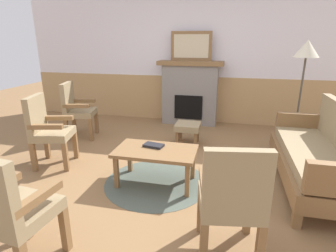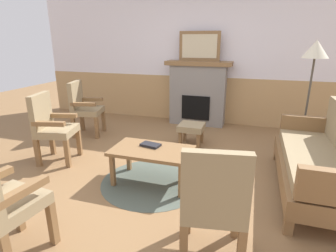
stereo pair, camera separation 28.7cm
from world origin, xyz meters
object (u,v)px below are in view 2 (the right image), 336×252
at_px(couch, 319,161).
at_px(armchair_by_window_left, 51,125).
at_px(footstool, 191,128).
at_px(armchair_near_fireplace, 84,106).
at_px(fireplace, 198,93).
at_px(coffee_table, 152,153).
at_px(framed_picture, 199,46).
at_px(armchair_front_center, 214,199).
at_px(book_on_table, 151,145).
at_px(floor_lamp_by_couch, 315,57).

height_order(couch, armchair_by_window_left, same).
bearing_deg(footstool, armchair_near_fireplace, -177.57).
relative_size(fireplace, coffee_table, 1.35).
height_order(framed_picture, armchair_by_window_left, framed_picture).
distance_m(footstool, armchair_front_center, 2.48).
bearing_deg(couch, book_on_table, -172.24).
xyz_separation_m(book_on_table, armchair_front_center, (0.93, -1.08, 0.08)).
xyz_separation_m(footstool, armchair_front_center, (0.71, -2.36, 0.25)).
xyz_separation_m(footstool, armchair_near_fireplace, (-1.98, -0.08, 0.25)).
xyz_separation_m(couch, armchair_front_center, (-0.97, -1.34, 0.14)).
relative_size(couch, floor_lamp_by_couch, 1.07).
xyz_separation_m(armchair_by_window_left, armchair_front_center, (2.46, -1.17, 0.00)).
xyz_separation_m(armchair_near_fireplace, armchair_by_window_left, (0.23, -1.11, 0.00)).
xyz_separation_m(couch, armchair_near_fireplace, (-3.66, 0.94, 0.14)).
height_order(couch, footstool, couch).
relative_size(couch, armchair_by_window_left, 1.84).
height_order(fireplace, armchair_front_center, fireplace).
distance_m(framed_picture, couch, 3.12).
xyz_separation_m(couch, floor_lamp_by_couch, (0.02, 1.30, 1.05)).
bearing_deg(framed_picture, fireplace, -90.00).
height_order(fireplace, armchair_by_window_left, fireplace).
height_order(coffee_table, armchair_front_center, armchair_front_center).
xyz_separation_m(framed_picture, floor_lamp_by_couch, (1.86, -0.94, -0.11)).
relative_size(armchair_by_window_left, armchair_front_center, 1.00).
relative_size(book_on_table, armchair_near_fireplace, 0.24).
height_order(framed_picture, footstool, framed_picture).
bearing_deg(footstool, floor_lamp_by_couch, 9.01).
height_order(framed_picture, couch, framed_picture).
bearing_deg(fireplace, armchair_by_window_left, -123.41).
relative_size(framed_picture, footstool, 2.00).
height_order(coffee_table, book_on_table, book_on_table).
relative_size(fireplace, armchair_by_window_left, 1.33).
bearing_deg(armchair_near_fireplace, armchair_by_window_left, -78.16).
xyz_separation_m(armchair_near_fireplace, floor_lamp_by_couch, (3.69, 0.35, 0.91)).
relative_size(couch, coffee_table, 1.88).
bearing_deg(framed_picture, armchair_near_fireplace, -144.53).
xyz_separation_m(armchair_front_center, floor_lamp_by_couch, (1.00, 2.63, 0.91)).
bearing_deg(armchair_front_center, book_on_table, 130.82).
xyz_separation_m(fireplace, armchair_near_fireplace, (-1.82, -1.30, -0.11)).
height_order(fireplace, floor_lamp_by_couch, floor_lamp_by_couch).
bearing_deg(floor_lamp_by_couch, footstool, -170.99).
bearing_deg(coffee_table, fireplace, 89.71).
bearing_deg(fireplace, coffee_table, -90.29).
height_order(couch, armchair_near_fireplace, same).
height_order(footstool, armchair_near_fireplace, armchair_near_fireplace).
relative_size(book_on_table, floor_lamp_by_couch, 0.14).
distance_m(framed_picture, book_on_table, 2.74).
bearing_deg(floor_lamp_by_couch, coffee_table, -138.82).
bearing_deg(footstool, armchair_front_center, -73.26).
distance_m(book_on_table, footstool, 1.32).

